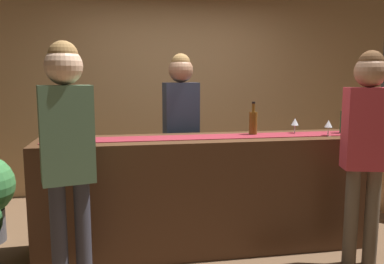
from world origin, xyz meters
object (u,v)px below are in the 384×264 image
at_px(wine_bottle_green, 344,121).
at_px(wine_glass_mid_counter, 54,131).
at_px(wine_glass_far_end, 328,124).
at_px(bartender, 181,120).
at_px(customer_sipping, 367,135).
at_px(customer_browsing, 67,142).
at_px(wine_glass_near_customer, 295,122).
at_px(wine_bottle_amber, 253,123).

xyz_separation_m(wine_bottle_green, wine_glass_mid_counter, (-2.56, -0.12, -0.01)).
xyz_separation_m(wine_glass_far_end, bartender, (-1.22, 0.70, -0.01)).
relative_size(wine_bottle_green, customer_sipping, 0.18).
height_order(wine_bottle_green, customer_browsing, customer_browsing).
distance_m(wine_glass_mid_counter, customer_browsing, 0.53).
distance_m(wine_glass_near_customer, bartender, 1.12).
bearing_deg(wine_glass_mid_counter, wine_glass_near_customer, 5.28).
relative_size(wine_bottle_green, bartender, 0.17).
height_order(wine_glass_far_end, bartender, bartender).
bearing_deg(wine_bottle_green, customer_sipping, -105.16).
relative_size(wine_bottle_green, wine_glass_mid_counter, 2.10).
bearing_deg(customer_sipping, wine_glass_far_end, 113.88).
relative_size(wine_bottle_amber, wine_glass_near_customer, 2.10).
relative_size(wine_glass_far_end, bartender, 0.08).
height_order(wine_bottle_green, bartender, bartender).
bearing_deg(wine_glass_mid_counter, wine_glass_far_end, 0.04).
bearing_deg(customer_sipping, wine_glass_near_customer, 129.97).
distance_m(wine_bottle_green, wine_glass_mid_counter, 2.56).
bearing_deg(wine_glass_far_end, wine_bottle_amber, 164.11).
distance_m(wine_bottle_green, bartender, 1.56).
height_order(wine_glass_near_customer, bartender, bartender).
height_order(wine_bottle_amber, customer_sipping, customer_sipping).
distance_m(wine_bottle_green, wine_glass_far_end, 0.25).
height_order(wine_glass_near_customer, wine_glass_mid_counter, same).
relative_size(wine_glass_near_customer, wine_glass_mid_counter, 1.00).
relative_size(wine_bottle_amber, customer_sipping, 0.18).
height_order(customer_sipping, customer_browsing, customer_browsing).
bearing_deg(wine_bottle_green, wine_glass_near_customer, 170.85).
distance_m(wine_bottle_amber, wine_bottle_green, 0.87).
bearing_deg(bartender, wine_glass_mid_counter, 25.73).
distance_m(wine_glass_far_end, customer_sipping, 0.46).
bearing_deg(wine_glass_mid_counter, wine_bottle_green, 2.72).
height_order(wine_glass_far_end, customer_browsing, customer_browsing).
bearing_deg(wine_bottle_amber, wine_bottle_green, -4.12).
xyz_separation_m(wine_bottle_amber, wine_bottle_green, (0.86, -0.06, 0.00)).
xyz_separation_m(wine_glass_mid_counter, bartender, (1.11, 0.70, -0.01)).
xyz_separation_m(wine_glass_far_end, customer_sipping, (0.07, -0.46, -0.04)).
bearing_deg(wine_glass_near_customer, wine_glass_mid_counter, -174.72).
bearing_deg(wine_bottle_amber, wine_glass_far_end, -15.89).
bearing_deg(customer_sipping, customer_browsing, -163.37).
bearing_deg(bartender, customer_sipping, 131.85).
distance_m(wine_bottle_green, customer_sipping, 0.60).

